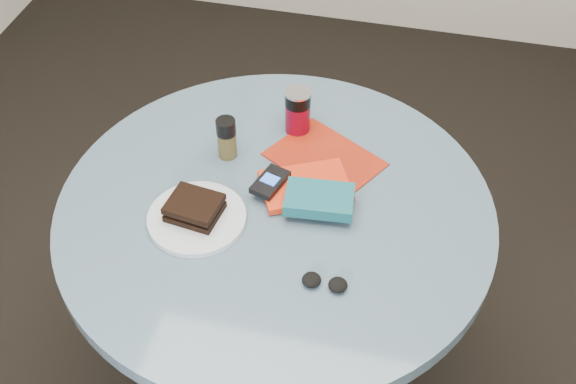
% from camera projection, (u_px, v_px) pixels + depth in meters
% --- Properties ---
extents(ground, '(4.00, 4.00, 0.00)m').
position_uv_depth(ground, '(278.00, 376.00, 2.18)').
color(ground, black).
rests_on(ground, ground).
extents(table, '(1.00, 1.00, 0.75)m').
position_uv_depth(table, '(276.00, 251.00, 1.76)').
color(table, black).
rests_on(table, ground).
extents(plate, '(0.28, 0.28, 0.01)m').
position_uv_depth(plate, '(197.00, 218.00, 1.60)').
color(plate, silver).
rests_on(plate, table).
extents(sandwich, '(0.12, 0.11, 0.04)m').
position_uv_depth(sandwich, '(194.00, 208.00, 1.59)').
color(sandwich, black).
rests_on(sandwich, plate).
extents(soda_can, '(0.08, 0.08, 0.12)m').
position_uv_depth(soda_can, '(298.00, 111.00, 1.78)').
color(soda_can, maroon).
rests_on(soda_can, table).
extents(pepper_grinder, '(0.06, 0.06, 0.11)m').
position_uv_depth(pepper_grinder, '(227.00, 138.00, 1.72)').
color(pepper_grinder, '#4A401F').
rests_on(pepper_grinder, table).
extents(magazine, '(0.31, 0.29, 0.00)m').
position_uv_depth(magazine, '(325.00, 159.00, 1.75)').
color(magazine, maroon).
rests_on(magazine, table).
extents(red_book, '(0.24, 0.21, 0.02)m').
position_uv_depth(red_book, '(305.00, 186.00, 1.67)').
color(red_book, red).
rests_on(red_book, magazine).
extents(novel, '(0.16, 0.11, 0.03)m').
position_uv_depth(novel, '(319.00, 199.00, 1.60)').
color(novel, '#114A55').
rests_on(novel, red_book).
extents(mp3_player, '(0.08, 0.11, 0.02)m').
position_uv_depth(mp3_player, '(270.00, 182.00, 1.65)').
color(mp3_player, black).
rests_on(mp3_player, red_book).
extents(headphones, '(0.10, 0.04, 0.02)m').
position_uv_depth(headphones, '(325.00, 282.00, 1.47)').
color(headphones, black).
rests_on(headphones, table).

